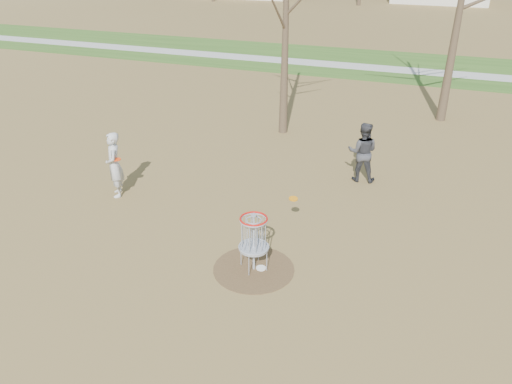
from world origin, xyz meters
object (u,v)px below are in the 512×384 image
player_throwing (363,152)px  disc_golf_basket (254,234)px  disc_grounded (261,268)px  player_standing (114,165)px

player_throwing → disc_golf_basket: bearing=69.3°
disc_grounded → player_throwing: bearing=76.5°
player_throwing → player_standing: bearing=22.3°
player_standing → disc_grounded: player_standing is taller
player_standing → disc_golf_basket: 5.24m
player_standing → player_throwing: bearing=83.3°
player_standing → disc_golf_basket: player_standing is taller
disc_grounded → disc_golf_basket: (-0.15, -0.06, 0.89)m
disc_golf_basket → player_standing: bearing=157.5°
player_throwing → disc_grounded: 5.51m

